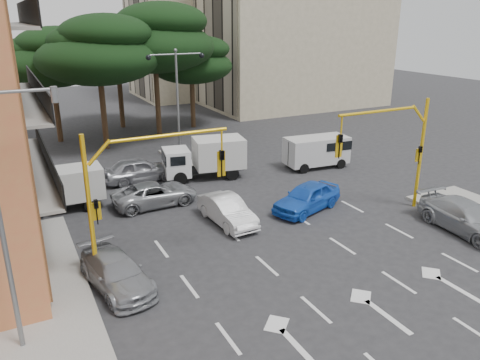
# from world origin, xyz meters

# --- Properties ---
(ground) EXTENTS (120.00, 120.00, 0.00)m
(ground) POSITION_xyz_m (0.00, 0.00, 0.00)
(ground) COLOR #28282B
(ground) RESTS_ON ground
(median_strip) EXTENTS (1.40, 6.00, 0.15)m
(median_strip) POSITION_xyz_m (0.00, 16.00, 0.07)
(median_strip) COLOR gray
(median_strip) RESTS_ON ground
(apartment_beige_near) EXTENTS (20.20, 12.15, 18.70)m
(apartment_beige_near) POSITION_xyz_m (19.95, 32.00, 9.35)
(apartment_beige_near) COLOR tan
(apartment_beige_near) RESTS_ON ground
(apartment_beige_far) EXTENTS (16.20, 12.15, 16.70)m
(apartment_beige_far) POSITION_xyz_m (12.95, 44.00, 8.35)
(apartment_beige_far) COLOR tan
(apartment_beige_far) RESTS_ON ground
(pine_left_near) EXTENTS (9.15, 9.15, 10.23)m
(pine_left_near) POSITION_xyz_m (-3.94, 21.96, 7.60)
(pine_left_near) COLOR #382616
(pine_left_near) RESTS_ON ground
(pine_center) EXTENTS (9.98, 9.98, 11.16)m
(pine_center) POSITION_xyz_m (1.06, 23.96, 8.30)
(pine_center) COLOR #382616
(pine_center) RESTS_ON ground
(pine_left_far) EXTENTS (8.32, 8.32, 9.30)m
(pine_left_far) POSITION_xyz_m (-6.94, 25.96, 6.91)
(pine_left_far) COLOR #382616
(pine_left_far) RESTS_ON ground
(pine_right) EXTENTS (7.49, 7.49, 8.37)m
(pine_right) POSITION_xyz_m (5.06, 25.96, 6.22)
(pine_right) COLOR #382616
(pine_right) RESTS_ON ground
(pine_back) EXTENTS (9.15, 9.15, 10.23)m
(pine_back) POSITION_xyz_m (-0.94, 28.96, 7.60)
(pine_back) COLOR #382616
(pine_back) RESTS_ON ground
(signal_mast_right) EXTENTS (5.79, 0.37, 6.00)m
(signal_mast_right) POSITION_xyz_m (6.80, 1.99, 3.88)
(signal_mast_right) COLOR yellow
(signal_mast_right) RESTS_ON ground
(signal_mast_left) EXTENTS (5.79, 0.37, 6.00)m
(signal_mast_left) POSITION_xyz_m (-6.80, 1.99, 3.88)
(signal_mast_left) COLOR yellow
(signal_mast_left) RESTS_ON ground
(street_lamp_left) EXTENTS (2.08, 0.20, 8.00)m
(street_lamp_left) POSITION_xyz_m (-11.29, -1.00, 4.72)
(street_lamp_left) COLOR slate
(street_lamp_left) RESTS_ON sidewalk_left
(street_lamp_center) EXTENTS (4.16, 0.36, 7.77)m
(street_lamp_center) POSITION_xyz_m (0.00, 16.00, 5.43)
(street_lamp_center) COLOR slate
(street_lamp_center) RESTS_ON median_strip
(car_white_hatch) EXTENTS (1.70, 4.23, 1.37)m
(car_white_hatch) POSITION_xyz_m (-1.61, 4.70, 0.68)
(car_white_hatch) COLOR silver
(car_white_hatch) RESTS_ON ground
(car_blue_compact) EXTENTS (4.74, 3.11, 1.50)m
(car_blue_compact) POSITION_xyz_m (2.95, 4.25, 0.75)
(car_blue_compact) COLOR blue
(car_blue_compact) RESTS_ON ground
(car_silver_wagon) EXTENTS (2.51, 4.63, 1.27)m
(car_silver_wagon) POSITION_xyz_m (-8.00, 1.23, 0.64)
(car_silver_wagon) COLOR gray
(car_silver_wagon) RESTS_ON ground
(car_silver_cross_a) EXTENTS (4.78, 2.35, 1.31)m
(car_silver_cross_a) POSITION_xyz_m (-4.13, 8.71, 0.65)
(car_silver_cross_a) COLOR #A1A4A9
(car_silver_cross_a) RESTS_ON ground
(car_silver_cross_b) EXTENTS (4.60, 1.89, 1.56)m
(car_silver_cross_b) POSITION_xyz_m (-3.83, 13.00, 0.78)
(car_silver_cross_b) COLOR #A3A5AB
(car_silver_cross_b) RESTS_ON ground
(car_silver_parked) EXTENTS (2.39, 5.22, 1.48)m
(car_silver_parked) POSITION_xyz_m (8.32, -1.48, 0.74)
(car_silver_parked) COLOR #A0A3A7
(car_silver_parked) RESTS_ON ground
(van_white) EXTENTS (4.52, 2.37, 2.18)m
(van_white) POSITION_xyz_m (7.96, 10.37, 1.09)
(van_white) COLOR silver
(van_white) RESTS_ON ground
(box_truck_a) EXTENTS (4.69, 2.02, 2.29)m
(box_truck_a) POSITION_xyz_m (-8.88, 10.28, 1.15)
(box_truck_a) COLOR silver
(box_truck_a) RESTS_ON ground
(box_truck_b) EXTENTS (5.57, 3.14, 2.58)m
(box_truck_b) POSITION_xyz_m (0.18, 11.78, 1.29)
(box_truck_b) COLOR white
(box_truck_b) RESTS_ON ground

